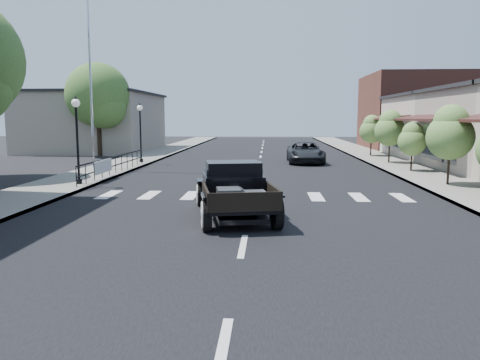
{
  "coord_description": "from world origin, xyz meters",
  "views": [
    {
      "loc": [
        0.57,
        -13.61,
        3.01
      ],
      "look_at": [
        -0.33,
        1.32,
        1.0
      ],
      "focal_mm": 35.0,
      "sensor_mm": 36.0,
      "label": 1
    }
  ],
  "objects": [
    {
      "name": "sidewalk_right",
      "position": [
        8.5,
        15.0,
        0.07
      ],
      "size": [
        3.0,
        80.0,
        0.15
      ],
      "primitive_type": "cube",
      "color": "gray",
      "rests_on": "ground"
    },
    {
      "name": "small_tree_d",
      "position": [
        8.3,
        16.73,
        1.75
      ],
      "size": [
        1.92,
        1.92,
        3.21
      ],
      "primitive_type": null,
      "color": "#59813B",
      "rests_on": "sidewalk_right"
    },
    {
      "name": "hotrod_pickup",
      "position": [
        -0.44,
        0.26,
        0.86
      ],
      "size": [
        3.24,
        5.3,
        1.71
      ],
      "primitive_type": null,
      "rotation": [
        0.0,
        0.0,
        0.2
      ],
      "color": "black",
      "rests_on": "ground"
    },
    {
      "name": "road_markings",
      "position": [
        0.0,
        10.0,
        0.0
      ],
      "size": [
        12.0,
        60.0,
        0.06
      ],
      "primitive_type": null,
      "color": "silver",
      "rests_on": "ground"
    },
    {
      "name": "low_building_left",
      "position": [
        -15.0,
        28.0,
        2.5
      ],
      "size": [
        10.0,
        12.0,
        5.0
      ],
      "primitive_type": "cube",
      "color": "gray",
      "rests_on": "ground"
    },
    {
      "name": "big_tree_far",
      "position": [
        -12.5,
        22.0,
        3.59
      ],
      "size": [
        4.88,
        4.88,
        7.17
      ],
      "primitive_type": null,
      "color": "#40652B",
      "rests_on": "ground"
    },
    {
      "name": "banner",
      "position": [
        -7.22,
        8.0,
        0.45
      ],
      "size": [
        0.04,
        2.2,
        0.6
      ],
      "primitive_type": null,
      "color": "silver",
      "rests_on": "sidewalk_left"
    },
    {
      "name": "far_building_right",
      "position": [
        15.5,
        32.0,
        3.5
      ],
      "size": [
        11.0,
        10.0,
        7.0
      ],
      "primitive_type": "cube",
      "color": "brown",
      "rests_on": "ground"
    },
    {
      "name": "small_tree_b",
      "position": [
        8.3,
        6.81,
        1.79
      ],
      "size": [
        1.97,
        1.97,
        3.28
      ],
      "primitive_type": null,
      "color": "#59813B",
      "rests_on": "sidewalk_right"
    },
    {
      "name": "ground",
      "position": [
        0.0,
        0.0,
        0.0
      ],
      "size": [
        120.0,
        120.0,
        0.0
      ],
      "primitive_type": "plane",
      "color": "black",
      "rests_on": "ground"
    },
    {
      "name": "road",
      "position": [
        0.0,
        15.0,
        0.01
      ],
      "size": [
        14.0,
        80.0,
        0.02
      ],
      "primitive_type": "cube",
      "color": "black",
      "rests_on": "ground"
    },
    {
      "name": "small_tree_e",
      "position": [
        8.3,
        22.09,
        1.61
      ],
      "size": [
        1.76,
        1.76,
        2.93
      ],
      "primitive_type": null,
      "color": "#59813B",
      "rests_on": "sidewalk_right"
    },
    {
      "name": "sidewalk_left",
      "position": [
        -8.5,
        15.0,
        0.07
      ],
      "size": [
        3.0,
        80.0,
        0.15
      ],
      "primitive_type": "cube",
      "color": "gray",
      "rests_on": "ground"
    },
    {
      "name": "second_car",
      "position": [
        3.03,
        17.4,
        0.69
      ],
      "size": [
        2.31,
        4.96,
        1.37
      ],
      "primitive_type": "imported",
      "rotation": [
        0.0,
        0.0,
        0.01
      ],
      "color": "black",
      "rests_on": "ground"
    },
    {
      "name": "storefront_far",
      "position": [
        15.0,
        22.0,
        2.25
      ],
      "size": [
        10.0,
        9.0,
        4.5
      ],
      "primitive_type": "cube",
      "color": "beige",
      "rests_on": "ground"
    },
    {
      "name": "lamp_post_b",
      "position": [
        -7.6,
        6.0,
        2.03
      ],
      "size": [
        0.36,
        0.36,
        3.76
      ],
      "primitive_type": null,
      "color": "black",
      "rests_on": "sidewalk_left"
    },
    {
      "name": "lamp_post_c",
      "position": [
        -7.6,
        16.0,
        2.03
      ],
      "size": [
        0.36,
        0.36,
        3.76
      ],
      "primitive_type": null,
      "color": "black",
      "rests_on": "sidewalk_left"
    },
    {
      "name": "small_tree_c",
      "position": [
        8.3,
        12.02,
        1.41
      ],
      "size": [
        1.51,
        1.51,
        2.52
      ],
      "primitive_type": null,
      "color": "#59813B",
      "rests_on": "sidewalk_right"
    },
    {
      "name": "railing",
      "position": [
        -7.3,
        10.0,
        0.65
      ],
      "size": [
        0.08,
        10.0,
        1.0
      ],
      "primitive_type": null,
      "color": "black",
      "rests_on": "sidewalk_left"
    },
    {
      "name": "flagpole",
      "position": [
        -9.2,
        12.0,
        6.63
      ],
      "size": [
        0.12,
        0.12,
        12.95
      ],
      "primitive_type": "cylinder",
      "color": "silver",
      "rests_on": "sidewalk_left"
    }
  ]
}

